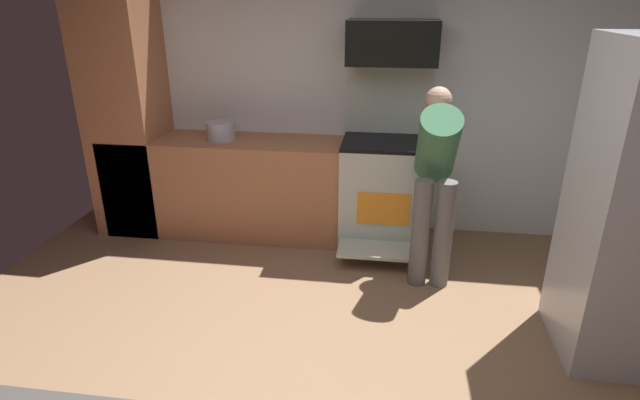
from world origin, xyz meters
The scene contains 8 objects.
ground_plane centered at (0.00, 0.00, -0.01)m, with size 5.20×4.80×0.02m, color #876649.
wall_back centered at (0.00, 2.34, 1.30)m, with size 5.20×0.12×2.60m, color silver.
lower_cabinet_run centered at (-0.90, 1.98, 0.45)m, with size 2.40×0.60×0.90m, color #AA6A47.
cabinet_column centered at (-1.90, 1.98, 1.05)m, with size 0.60×0.60×2.10m, color #AA6A47.
oven_range centered at (0.46, 1.97, 0.51)m, with size 0.76×0.95×1.57m.
microwave centered at (0.46, 2.06, 1.75)m, with size 0.74×0.38×0.35m, color black.
person_cook centered at (0.83, 1.38, 0.87)m, with size 0.31×0.61×1.47m.
stock_pot centered at (-1.02, 1.98, 0.98)m, with size 0.25×0.25×0.16m, color #B2B2C7.
Camera 1 is at (0.48, -2.25, 2.10)m, focal length 28.18 mm.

